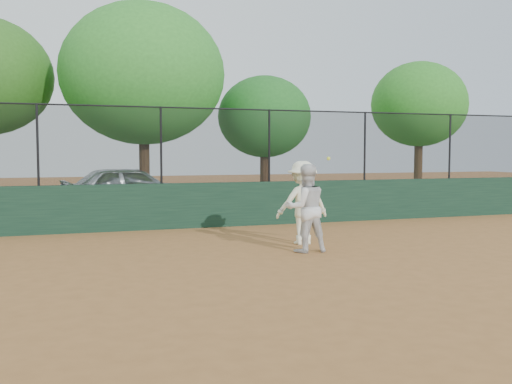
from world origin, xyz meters
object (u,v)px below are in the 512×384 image
object	(u,v)px
tree_3	(265,117)
parked_car	(131,189)
player_main	(302,203)
tree_4	(419,105)
tree_2	(143,74)
player_second	(306,208)

from	to	relation	value
tree_3	parked_car	bearing A→B (deg)	-164.65
player_main	tree_4	distance (m)	13.27
tree_4	tree_3	bearing A→B (deg)	175.31
player_main	tree_2	world-z (taller)	tree_2
parked_car	player_main	world-z (taller)	player_main
player_main	tree_4	world-z (taller)	tree_4
tree_2	player_main	bearing A→B (deg)	-74.91
parked_car	tree_4	size ratio (longest dim) A/B	0.80
parked_car	tree_3	xyz separation A→B (m)	(5.34, 1.47, 2.59)
parked_car	tree_2	size ratio (longest dim) A/B	0.65
player_main	tree_3	distance (m)	10.19
player_second	tree_4	distance (m)	14.16
parked_car	player_second	size ratio (longest dim) A/B	2.60
parked_car	tree_4	xyz separation A→B (m)	(12.01, 0.92, 3.21)
tree_3	tree_4	distance (m)	6.72
player_second	parked_car	bearing A→B (deg)	-73.49
parked_car	tree_2	bearing A→B (deg)	-67.15
parked_car	tree_3	size ratio (longest dim) A/B	0.93
player_second	tree_4	size ratio (longest dim) A/B	0.31
player_second	tree_4	xyz separation A→B (m)	(9.59, 9.94, 3.11)
parked_car	tree_2	distance (m)	3.92
parked_car	player_second	distance (m)	9.34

